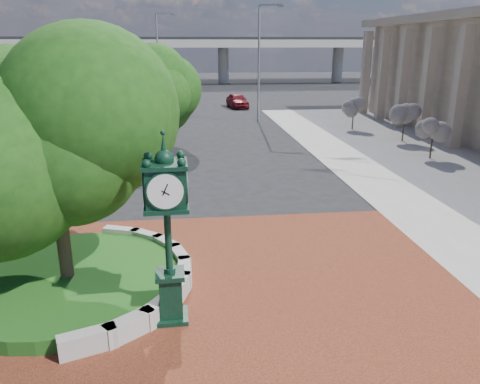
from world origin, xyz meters
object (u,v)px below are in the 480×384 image
(parked_car, at_px, (237,100))
(post_clock, at_px, (167,223))
(street_lamp_near, at_px, (262,55))
(street_lamp_far, at_px, (160,52))

(parked_car, bearing_deg, post_clock, -106.13)
(post_clock, bearing_deg, street_lamp_near, 76.92)
(parked_car, xyz_separation_m, street_lamp_near, (0.95, -9.89, 4.84))
(street_lamp_far, bearing_deg, street_lamp_near, -55.65)
(street_lamp_near, xyz_separation_m, street_lamp_far, (-8.97, 13.12, 0.05))
(post_clock, height_order, street_lamp_far, street_lamp_far)
(street_lamp_near, distance_m, street_lamp_far, 15.89)
(parked_car, height_order, street_lamp_far, street_lamp_far)
(post_clock, height_order, street_lamp_near, street_lamp_near)
(post_clock, distance_m, parked_car, 40.14)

